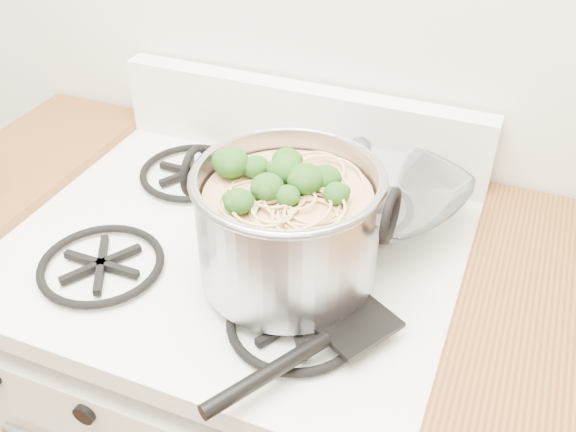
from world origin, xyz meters
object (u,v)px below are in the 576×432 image
at_px(stock_pot, 288,226).
at_px(gas_range, 246,410).
at_px(spatula, 356,320).
at_px(glass_bowl, 381,206).

bearing_deg(stock_pot, gas_range, 153.89).
relative_size(gas_range, spatula, 2.98).
xyz_separation_m(stock_pot, glass_bowl, (0.09, 0.21, -0.08)).
height_order(spatula, glass_bowl, glass_bowl).
xyz_separation_m(gas_range, spatula, (0.26, -0.13, 0.50)).
height_order(gas_range, spatula, spatula).
distance_m(gas_range, spatula, 0.58).
xyz_separation_m(gas_range, stock_pot, (0.12, -0.06, 0.58)).
bearing_deg(spatula, glass_bowl, 128.38).
height_order(gas_range, stock_pot, stock_pot).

